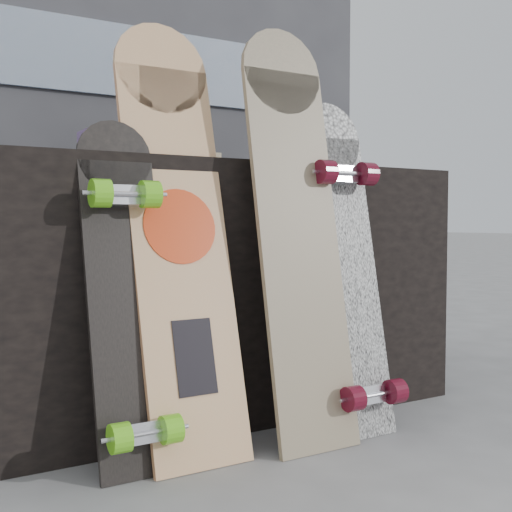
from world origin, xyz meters
TOP-DOWN VIEW (x-y plane):
  - ground at (0.00, 0.00)m, footprint 60.00×60.00m
  - vendor_table at (0.00, 0.50)m, footprint 1.60×0.60m
  - booth at (0.00, 1.35)m, footprint 2.40×0.22m
  - merch_box_purple at (-0.30, 0.56)m, footprint 0.18×0.12m
  - merch_box_small at (0.35, 0.42)m, footprint 0.14×0.14m
  - merch_box_flat at (-0.01, 0.64)m, footprint 0.22×0.10m
  - longboard_geisha at (-0.24, 0.17)m, footprint 0.27×0.32m
  - longboard_celtic at (0.08, 0.09)m, footprint 0.26×0.25m
  - longboard_cascadia at (0.25, 0.08)m, footprint 0.22×0.28m
  - skateboard_dark at (-0.41, 0.12)m, footprint 0.20×0.27m

SIDE VIEW (x-z plane):
  - ground at x=0.00m, z-range 0.00..0.00m
  - vendor_table at x=0.00m, z-range 0.00..0.80m
  - skateboard_dark at x=-0.41m, z-range 0.01..0.89m
  - longboard_cascadia at x=0.25m, z-range 0.01..1.00m
  - longboard_geisha at x=-0.24m, z-range 0.03..1.21m
  - longboard_celtic at x=0.08m, z-range 0.04..1.22m
  - merch_box_flat at x=-0.01m, z-range 0.80..0.86m
  - merch_box_purple at x=-0.30m, z-range 0.80..0.90m
  - merch_box_small at x=0.35m, z-range 0.80..0.92m
  - booth at x=0.00m, z-range 0.00..2.20m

